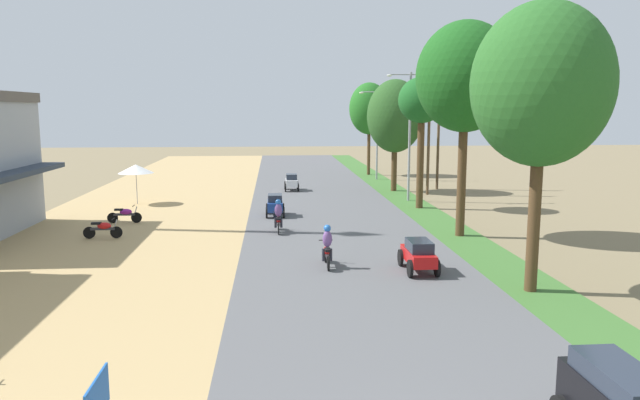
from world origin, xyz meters
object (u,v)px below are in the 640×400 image
(utility_pole_near, at_px, (439,126))
(motorbike_ahead_second, at_px, (278,217))
(median_tree_second, at_px, (465,78))
(median_tree_fourth, at_px, (395,116))
(car_hatchback_blue, at_px, (275,204))
(motorbike_foreground_rider, at_px, (327,247))
(vendor_umbrella, at_px, (136,169))
(car_sedan_red, at_px, (419,254))
(utility_pole_far, at_px, (429,130))
(car_hatchback_white, at_px, (292,181))
(median_tree_third, at_px, (422,103))
(streetlamp_mid, at_px, (377,128))
(parked_motorbike_third, at_px, (125,214))
(median_tree_nearest, at_px, (541,86))
(streetlamp_near, at_px, (410,128))
(median_tree_fifth, at_px, (369,109))
(parked_motorbike_second, at_px, (103,228))

(utility_pole_near, relative_size, motorbike_ahead_second, 5.15)
(median_tree_second, xyz_separation_m, median_tree_fourth, (0.02, 15.90, -1.96))
(utility_pole_near, distance_m, car_hatchback_blue, 17.15)
(median_tree_second, height_order, motorbike_foreground_rider, median_tree_second)
(vendor_umbrella, relative_size, car_sedan_red, 1.12)
(utility_pole_far, xyz_separation_m, car_hatchback_white, (-9.63, 2.37, -3.87))
(median_tree_third, height_order, streetlamp_mid, median_tree_third)
(median_tree_second, xyz_separation_m, streetlamp_mid, (0.01, 23.25, -3.05))
(parked_motorbike_third, height_order, median_tree_fourth, median_tree_fourth)
(vendor_umbrella, distance_m, utility_pole_near, 22.15)
(vendor_umbrella, distance_m, car_hatchback_blue, 10.27)
(parked_motorbike_third, relative_size, median_tree_nearest, 0.19)
(median_tree_nearest, xyz_separation_m, streetlamp_mid, (0.37, 32.01, -2.35))
(median_tree_second, height_order, motorbike_ahead_second, median_tree_second)
(median_tree_third, relative_size, utility_pole_far, 0.89)
(streetlamp_mid, xyz_separation_m, car_sedan_red, (-3.54, -29.43, -3.70))
(motorbike_ahead_second, bearing_deg, utility_pole_near, 52.04)
(car_hatchback_white, bearing_deg, utility_pole_near, 2.75)
(parked_motorbike_third, relative_size, streetlamp_near, 0.22)
(vendor_umbrella, distance_m, median_tree_fifth, 23.91)
(median_tree_nearest, distance_m, utility_pole_far, 23.14)
(utility_pole_far, distance_m, motorbike_ahead_second, 17.13)
(utility_pole_far, bearing_deg, parked_motorbike_third, -152.94)
(motorbike_ahead_second, bearing_deg, streetlamp_mid, 68.43)
(median_tree_nearest, relative_size, median_tree_third, 1.18)
(car_hatchback_white, bearing_deg, median_tree_fifth, 54.52)
(vendor_umbrella, distance_m, median_tree_nearest, 26.62)
(streetlamp_near, xyz_separation_m, car_hatchback_blue, (-8.80, -5.13, -4.09))
(median_tree_fourth, bearing_deg, utility_pole_near, 17.80)
(median_tree_second, bearing_deg, streetlamp_near, 89.96)
(car_sedan_red, xyz_separation_m, motorbike_ahead_second, (-5.12, 7.53, 0.11))
(median_tree_third, xyz_separation_m, median_tree_fourth, (-0.01, 7.76, -0.90))
(median_tree_third, relative_size, streetlamp_near, 0.95)
(median_tree_nearest, height_order, median_tree_fifth, median_tree_nearest)
(streetlamp_mid, bearing_deg, car_hatchback_blue, -116.95)
(vendor_umbrella, xyz_separation_m, median_tree_second, (17.56, -11.05, 5.18))
(median_tree_second, distance_m, car_sedan_red, 9.81)
(median_tree_third, height_order, car_hatchback_white, median_tree_third)
(vendor_umbrella, distance_m, streetlamp_near, 17.75)
(median_tree_second, xyz_separation_m, motorbike_ahead_second, (-8.65, 1.34, -6.63))
(median_tree_second, distance_m, median_tree_fourth, 16.02)
(median_tree_third, bearing_deg, median_tree_fifth, 90.42)
(median_tree_third, bearing_deg, median_tree_fourth, 90.10)
(vendor_umbrella, bearing_deg, car_sedan_red, -50.86)
(median_tree_nearest, distance_m, streetlamp_mid, 32.10)
(streetlamp_near, relative_size, motorbike_ahead_second, 4.63)
(motorbike_ahead_second, bearing_deg, car_hatchback_white, 85.80)
(parked_motorbike_second, distance_m, car_hatchback_white, 18.37)
(car_hatchback_white, bearing_deg, motorbike_ahead_second, -94.20)
(median_tree_nearest, bearing_deg, median_tree_fourth, 89.11)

